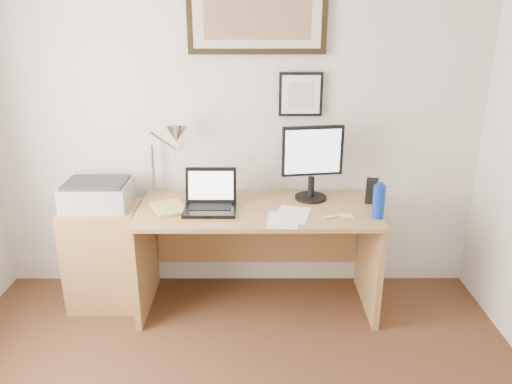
{
  "coord_description": "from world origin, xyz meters",
  "views": [
    {
      "loc": [
        0.14,
        -1.47,
        1.99
      ],
      "look_at": [
        0.14,
        1.43,
        0.93
      ],
      "focal_mm": 35.0,
      "sensor_mm": 36.0,
      "label": 1
    }
  ],
  "objects_px": {
    "book": "(154,210)",
    "desk": "(257,234)",
    "water_bottle": "(379,202)",
    "lcd_monitor": "(312,159)",
    "printer": "(97,194)",
    "side_cabinet": "(105,256)",
    "laptop": "(210,201)"
  },
  "relations": [
    {
      "from": "book",
      "to": "desk",
      "type": "distance_m",
      "value": 0.74
    },
    {
      "from": "water_bottle",
      "to": "desk",
      "type": "distance_m",
      "value": 0.88
    },
    {
      "from": "lcd_monitor",
      "to": "water_bottle",
      "type": "bearing_deg",
      "value": -40.28
    },
    {
      "from": "water_bottle",
      "to": "lcd_monitor",
      "type": "relative_size",
      "value": 0.42
    },
    {
      "from": "water_bottle",
      "to": "printer",
      "type": "distance_m",
      "value": 1.87
    },
    {
      "from": "water_bottle",
      "to": "desk",
      "type": "height_order",
      "value": "water_bottle"
    },
    {
      "from": "side_cabinet",
      "to": "printer",
      "type": "relative_size",
      "value": 1.66
    },
    {
      "from": "laptop",
      "to": "printer",
      "type": "xyz_separation_m",
      "value": [
        -0.78,
        0.11,
        0.01
      ]
    },
    {
      "from": "desk",
      "to": "printer",
      "type": "xyz_separation_m",
      "value": [
        -1.09,
        -0.0,
        0.3
      ]
    },
    {
      "from": "side_cabinet",
      "to": "lcd_monitor",
      "type": "bearing_deg",
      "value": 4.19
    },
    {
      "from": "side_cabinet",
      "to": "printer",
      "type": "height_order",
      "value": "printer"
    },
    {
      "from": "lcd_monitor",
      "to": "desk",
      "type": "bearing_deg",
      "value": -169.32
    },
    {
      "from": "water_bottle",
      "to": "lcd_monitor",
      "type": "height_order",
      "value": "lcd_monitor"
    },
    {
      "from": "lcd_monitor",
      "to": "printer",
      "type": "bearing_deg",
      "value": -177.16
    },
    {
      "from": "water_bottle",
      "to": "laptop",
      "type": "distance_m",
      "value": 1.09
    },
    {
      "from": "desk",
      "to": "laptop",
      "type": "relative_size",
      "value": 4.7
    },
    {
      "from": "water_bottle",
      "to": "laptop",
      "type": "xyz_separation_m",
      "value": [
        -1.08,
        0.15,
        -0.05
      ]
    },
    {
      "from": "laptop",
      "to": "water_bottle",
      "type": "bearing_deg",
      "value": -7.75
    },
    {
      "from": "desk",
      "to": "lcd_monitor",
      "type": "bearing_deg",
      "value": 10.68
    },
    {
      "from": "desk",
      "to": "printer",
      "type": "relative_size",
      "value": 3.64
    },
    {
      "from": "book",
      "to": "lcd_monitor",
      "type": "bearing_deg",
      "value": 12.12
    },
    {
      "from": "water_bottle",
      "to": "desk",
      "type": "xyz_separation_m",
      "value": [
        -0.76,
        0.26,
        -0.34
      ]
    },
    {
      "from": "side_cabinet",
      "to": "laptop",
      "type": "xyz_separation_m",
      "value": [
        0.76,
        -0.08,
        0.44
      ]
    },
    {
      "from": "side_cabinet",
      "to": "desk",
      "type": "height_order",
      "value": "desk"
    },
    {
      "from": "printer",
      "to": "desk",
      "type": "bearing_deg",
      "value": 0.09
    },
    {
      "from": "laptop",
      "to": "lcd_monitor",
      "type": "xyz_separation_m",
      "value": [
        0.69,
        0.18,
        0.23
      ]
    },
    {
      "from": "book",
      "to": "desk",
      "type": "height_order",
      "value": "book"
    },
    {
      "from": "water_bottle",
      "to": "lcd_monitor",
      "type": "distance_m",
      "value": 0.54
    },
    {
      "from": "book",
      "to": "laptop",
      "type": "distance_m",
      "value": 0.37
    },
    {
      "from": "laptop",
      "to": "printer",
      "type": "distance_m",
      "value": 0.79
    },
    {
      "from": "lcd_monitor",
      "to": "book",
      "type": "bearing_deg",
      "value": -167.88
    },
    {
      "from": "book",
      "to": "desk",
      "type": "xyz_separation_m",
      "value": [
        0.68,
        0.16,
        -0.25
      ]
    }
  ]
}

